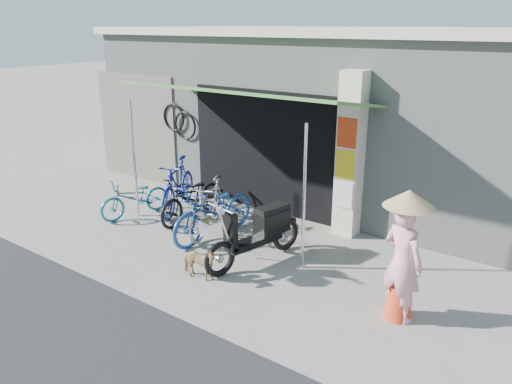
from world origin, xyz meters
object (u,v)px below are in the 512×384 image
Objects in this scene: bike_blue at (178,186)px; street_dog at (198,263)px; bike_navy at (214,211)px; nun at (403,257)px; moped at (257,232)px; bike_silver at (211,207)px; bike_black at (192,197)px; bike_teal at (135,198)px.

street_dog is at bearing -64.91° from bike_blue.
bike_navy is 1.09× the size of nun.
bike_blue is 2.84m from moped.
bike_navy is (1.49, -0.59, -0.04)m from bike_blue.
bike_silver reaches higher than bike_navy.
street_dog is at bearing 34.10° from nun.
nun reaches higher than bike_silver.
bike_black is 0.98× the size of nun.
bike_silver is 1.81m from street_dog.
street_dog is at bearing -70.39° from bike_silver.
street_dog is 0.35× the size of nun.
moped reaches higher than bike_blue.
nun is at bearing -25.00° from bike_silver.
bike_blue reaches higher than bike_black.
street_dog is at bearing -54.51° from bike_navy.
bike_silver is (1.82, 0.25, 0.12)m from bike_teal.
street_dog is at bearing -97.40° from moped.
bike_teal is 0.77× the size of bike_navy.
bike_black is at bearing 143.99° from bike_silver.
nun is at bearing -4.78° from bike_navy.
street_dog is (1.01, -1.48, -0.25)m from bike_silver.
bike_black is at bearing 39.62° from bike_teal.
bike_teal is 1.19m from bike_black.
bike_navy is (0.94, -0.42, 0.05)m from bike_black.
bike_blue is 1.05× the size of bike_black.
bike_silver is at bearing -24.41° from bike_black.
bike_navy reaches higher than bike_black.
nun is (4.64, -1.00, 0.42)m from bike_black.
bike_blue is 1.60m from bike_navy.
nun reaches higher than moped.
bike_teal is at bearing -155.94° from bike_black.
bike_black is 1.04m from bike_navy.
bike_black is 0.82m from bike_silver.
moped is at bearing -30.04° from street_dog.
bike_black is at bearing 159.89° from bike_navy.
bike_silver is at bearing 173.78° from moped.
street_dog is 0.32× the size of moped.
bike_navy is (2.00, 0.12, 0.12)m from bike_teal.
nun is (5.18, -1.17, 0.33)m from bike_blue.
bike_silver reaches higher than bike_black.
bike_silver is 0.86× the size of moped.
bike_blue reaches higher than bike_navy.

